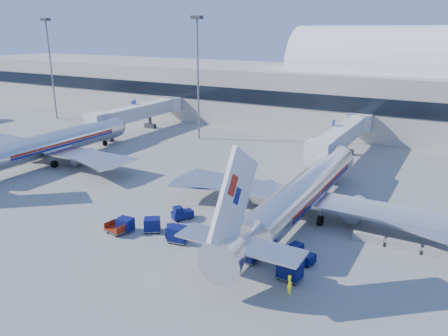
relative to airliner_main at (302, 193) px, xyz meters
The scene contains 21 objects.
ground 11.35m from the airliner_main, 155.75° to the right, with size 260.00×260.00×0.00m, color gray.
terminal 56.80m from the airliner_main, 114.64° to the left, with size 170.00×28.15×21.00m.
airliner_main is the anchor object (origin of this frame).
airliner_mid 42.00m from the airliner_main, behind, with size 32.00×37.26×12.07m.
jetbridge_near 26.43m from the airliner_main, 95.22° to the left, with size 4.40×27.50×6.25m.
jetbridge_mid 51.62m from the airliner_main, 149.36° to the left, with size 4.40×27.50×6.25m.
mast_far_west 75.44m from the airliner_main, 159.99° to the left, with size 2.00×1.20×22.60m.
mast_west 41.12m from the airliner_main, 139.64° to the left, with size 2.00×1.20×22.60m.
barrier_near 8.74m from the airliner_main, 17.39° to the right, with size 3.00×0.55×0.90m, color #9E9E96.
barrier_mid 11.84m from the airliner_main, 12.50° to the right, with size 3.00×0.55×0.90m, color #9E9E96.
barrier_far 15.02m from the airliner_main, ahead, with size 3.00×0.55×0.90m, color #9E9E96.
tug_lead 14.76m from the airliner_main, 130.49° to the right, with size 2.34×2.15×1.39m.
tug_right 10.26m from the airliner_main, 70.28° to the right, with size 2.75×1.85×1.64m.
tug_left 13.62m from the airliner_main, 148.15° to the right, with size 2.26×2.61×1.53m.
cart_train_a 14.73m from the airliner_main, 125.81° to the right, with size 2.12×1.75×1.68m.
cart_train_b 16.75m from the airliner_main, 137.55° to the right, with size 2.17×2.06×1.52m.
cart_train_c 19.50m from the airliner_main, 139.60° to the right, with size 1.78×1.40×1.50m.
cart_solo_near 11.92m from the airliner_main, 93.98° to the right, with size 2.14×1.76×1.70m.
cart_solo_far 13.36m from the airliner_main, 73.90° to the right, with size 2.17×1.73×1.79m.
cart_open_red 20.50m from the airliner_main, 138.74° to the right, with size 2.25×1.73×0.55m.
ramp_worker 15.41m from the airliner_main, 73.30° to the right, with size 0.60×0.39×1.63m, color #E2FF1A.
Camera 1 is at (24.85, -39.27, 20.40)m, focal length 35.00 mm.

